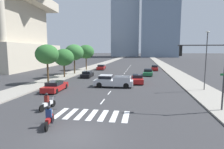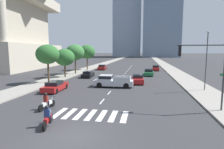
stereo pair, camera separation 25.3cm
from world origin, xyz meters
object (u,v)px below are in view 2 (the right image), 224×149
object	(u,v)px
street_lamp_east	(207,56)
street_tree_third	(75,52)
sedan_green_4	(149,73)
street_tree_nearest	(48,54)
street_tree_fourth	(87,52)
motorcycle_lead	(47,103)
sedan_black_2	(88,74)
traffic_signal_near	(206,63)
sedan_red_3	(102,67)
motorcycle_trailing	(48,118)
sedan_red_5	(138,79)
sedan_red_0	(156,68)
street_tree_second	(65,57)
sedan_red_1	(55,86)
pickup_truck	(112,81)

from	to	relation	value
street_lamp_east	street_tree_third	distance (m)	26.39
sedan_green_4	street_tree_nearest	bearing A→B (deg)	-48.13
street_tree_nearest	street_tree_fourth	size ratio (longest dim) A/B	0.91
motorcycle_lead	street_lamp_east	world-z (taller)	street_lamp_east
sedan_black_2	traffic_signal_near	world-z (taller)	traffic_signal_near
motorcycle_lead	street_tree_nearest	bearing A→B (deg)	36.99
sedan_red_3	sedan_green_4	bearing A→B (deg)	-133.15
motorcycle_trailing	street_tree_nearest	world-z (taller)	street_tree_nearest
sedan_red_3	sedan_red_5	xyz separation A→B (m)	(10.25, -19.84, -0.01)
street_tree_nearest	street_tree_fourth	bearing A→B (deg)	90.00
motorcycle_trailing	street_tree_third	world-z (taller)	street_tree_third
sedan_green_4	traffic_signal_near	world-z (taller)	traffic_signal_near
motorcycle_lead	sedan_red_0	size ratio (longest dim) A/B	0.49
traffic_signal_near	street_tree_second	bearing A→B (deg)	-40.14
motorcycle_trailing	sedan_red_5	size ratio (longest dim) A/B	0.46
street_tree_nearest	street_lamp_east	bearing A→B (deg)	-5.28
street_lamp_east	street_tree_third	world-z (taller)	street_lamp_east
sedan_red_0	sedan_black_2	bearing A→B (deg)	-38.16
sedan_red_1	sedan_red_3	distance (m)	27.47
sedan_red_0	street_tree_third	xyz separation A→B (m)	(-17.89, -10.75, 4.15)
street_lamp_east	street_tree_nearest	size ratio (longest dim) A/B	1.24
street_tree_nearest	street_tree_second	bearing A→B (deg)	90.00
sedan_red_1	street_tree_second	world-z (taller)	street_tree_second
street_lamp_east	street_tree_fourth	xyz separation A→B (m)	(-22.48, 22.53, 0.41)
sedan_red_1	street_lamp_east	size ratio (longest dim) A/B	0.64
sedan_red_1	street_tree_second	distance (m)	12.37
sedan_red_1	street_tree_fourth	distance (m)	26.17
traffic_signal_near	street_tree_second	size ratio (longest dim) A/B	1.09
motorcycle_trailing	sedan_red_5	distance (m)	19.06
motorcycle_lead	sedan_red_3	xyz separation A→B (m)	(-2.82, 34.64, 0.04)
sedan_green_4	street_lamp_east	bearing A→B (deg)	28.96
sedan_red_1	sedan_red_5	world-z (taller)	sedan_red_5
sedan_red_1	traffic_signal_near	bearing A→B (deg)	-110.93
street_tree_third	motorcycle_trailing	bearing A→B (deg)	-72.94
sedan_red_1	sedan_red_5	xyz separation A→B (m)	(10.23, 7.63, 0.02)
pickup_truck	street_lamp_east	distance (m)	12.70
street_tree_fourth	sedan_red_5	bearing A→B (deg)	-52.26
pickup_truck	sedan_red_5	size ratio (longest dim) A/B	1.23
street_tree_second	street_tree_third	size ratio (longest dim) A/B	0.84
street_tree_second	pickup_truck	bearing A→B (deg)	-35.92
motorcycle_lead	pickup_truck	size ratio (longest dim) A/B	0.39
sedan_red_0	sedan_red_1	bearing A→B (deg)	-22.46
sedan_green_4	street_lamp_east	xyz separation A→B (m)	(6.61, -14.33, 3.83)
pickup_truck	traffic_signal_near	size ratio (longest dim) A/B	0.95
sedan_red_3	sedan_green_4	world-z (taller)	sedan_red_3
sedan_red_1	sedan_green_4	size ratio (longest dim) A/B	0.99
street_tree_second	street_tree_third	xyz separation A→B (m)	(-0.00, 5.49, 0.88)
motorcycle_lead	sedan_black_2	distance (m)	20.11
sedan_black_2	traffic_signal_near	distance (m)	24.36
pickup_truck	traffic_signal_near	xyz separation A→B (m)	(9.55, -9.28, 3.29)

